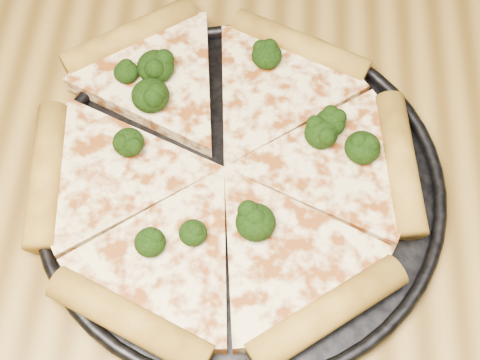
{
  "coord_description": "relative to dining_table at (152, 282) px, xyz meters",
  "views": [
    {
      "loc": [
        0.1,
        -0.23,
        1.28
      ],
      "look_at": [
        0.08,
        0.06,
        0.77
      ],
      "focal_mm": 52.65,
      "sensor_mm": 36.0,
      "label": 1
    }
  ],
  "objects": [
    {
      "name": "broccoli_florets",
      "position": [
        0.06,
        0.1,
        0.12
      ],
      "size": [
        0.24,
        0.22,
        0.03
      ],
      "color": "black",
      "rests_on": "pizza"
    },
    {
      "name": "pizza_pan",
      "position": [
        0.08,
        0.06,
        0.1
      ],
      "size": [
        0.35,
        0.35,
        0.02
      ],
      "color": "black",
      "rests_on": "dining_table"
    },
    {
      "name": "pizza",
      "position": [
        0.06,
        0.07,
        0.11
      ],
      "size": [
        0.34,
        0.37,
        0.03
      ],
      "rotation": [
        0.0,
        0.0,
        -0.42
      ],
      "color": "beige",
      "rests_on": "pizza_pan"
    },
    {
      "name": "dining_table",
      "position": [
        0.0,
        0.0,
        0.0
      ],
      "size": [
        1.2,
        0.9,
        0.75
      ],
      "color": "olive",
      "rests_on": "ground"
    }
  ]
}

